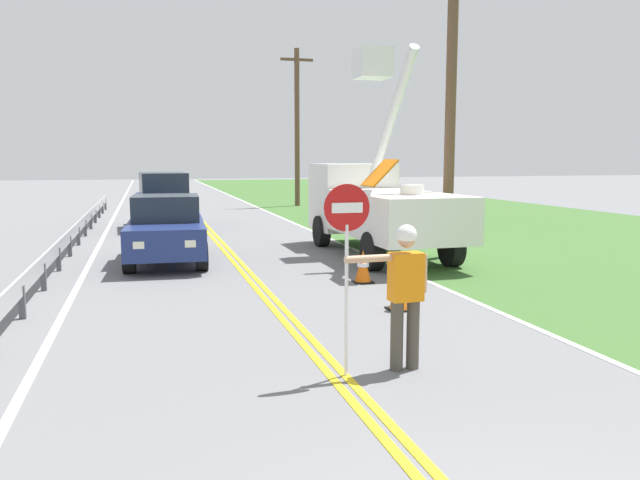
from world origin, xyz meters
name	(u,v)px	position (x,y,z in m)	size (l,w,h in m)	color
grass_verge_right	(501,224)	(11.60, 20.00, 0.00)	(16.00, 110.00, 0.01)	#3D662D
centerline_yellow_left	(208,233)	(-0.09, 20.00, 0.01)	(0.11, 110.00, 0.01)	yellow
centerline_yellow_right	(213,233)	(0.09, 20.00, 0.01)	(0.11, 110.00, 0.01)	yellow
edge_line_right	(309,230)	(3.60, 20.00, 0.01)	(0.12, 110.00, 0.01)	silver
edge_line_left	(104,236)	(-3.60, 20.00, 0.01)	(0.12, 110.00, 0.01)	silver
flagger_worker	(405,287)	(0.87, 4.73, 1.05)	(1.09, 0.26, 1.83)	#474238
stop_sign_paddle	(347,237)	(0.10, 4.69, 1.71)	(0.56, 0.04, 2.33)	silver
utility_bucket_truck	(375,202)	(3.92, 13.96, 1.42)	(2.67, 6.83, 5.60)	white
oncoming_sedan_nearest	(166,230)	(-1.71, 13.82, 0.83)	(2.08, 4.19, 1.70)	navy
oncoming_suv_second	(163,200)	(-1.55, 21.92, 1.06)	(2.08, 4.68, 2.10)	navy
utility_pole_near	(451,83)	(5.54, 12.78, 4.55)	(1.80, 0.28, 8.73)	brown
utility_pole_mid	(297,125)	(5.96, 31.69, 4.45)	(1.80, 0.28, 8.54)	brown
traffic_cone_lead	(399,291)	(2.02, 7.62, 0.34)	(0.40, 0.40, 0.70)	orange
traffic_cone_mid	(363,267)	(2.22, 10.10, 0.34)	(0.40, 0.40, 0.70)	orange
guardrail_left_shoulder	(74,233)	(-4.20, 16.73, 0.52)	(0.10, 32.00, 0.71)	#9EA0A3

